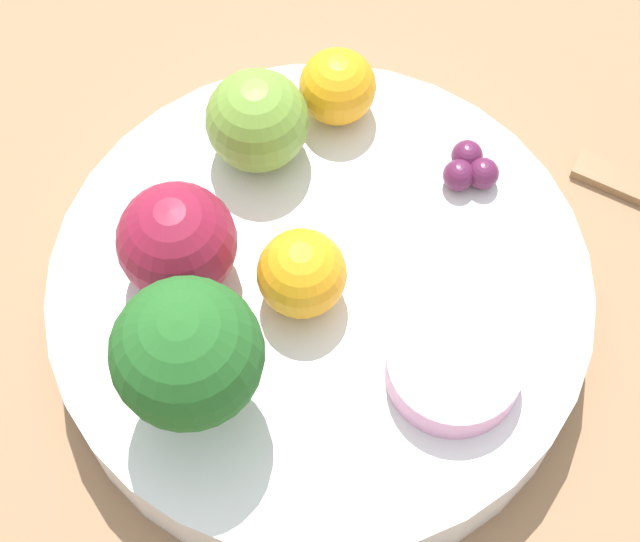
{
  "coord_description": "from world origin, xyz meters",
  "views": [
    {
      "loc": [
        -0.23,
        -0.02,
        0.5
      ],
      "look_at": [
        0.0,
        0.0,
        0.07
      ],
      "focal_mm": 60.0,
      "sensor_mm": 36.0,
      "label": 1
    }
  ],
  "objects_px": {
    "bowl": "(320,301)",
    "spoon": "(636,188)",
    "small_cup": "(454,368)",
    "orange_back": "(347,87)",
    "apple_green": "(176,245)",
    "grape_cluster": "(470,168)",
    "orange_front": "(302,274)",
    "broccoli": "(187,355)",
    "apple_red": "(257,121)"
  },
  "relations": [
    {
      "from": "broccoli",
      "to": "orange_back",
      "type": "xyz_separation_m",
      "value": [
        0.16,
        -0.05,
        -0.03
      ]
    },
    {
      "from": "orange_back",
      "to": "spoon",
      "type": "height_order",
      "value": "orange_back"
    },
    {
      "from": "apple_red",
      "to": "spoon",
      "type": "relative_size",
      "value": 0.73
    },
    {
      "from": "grape_cluster",
      "to": "bowl",
      "type": "bearing_deg",
      "value": 133.47
    },
    {
      "from": "broccoli",
      "to": "small_cup",
      "type": "xyz_separation_m",
      "value": [
        0.02,
        -0.11,
        -0.04
      ]
    },
    {
      "from": "apple_red",
      "to": "broccoli",
      "type": "bearing_deg",
      "value": 175.05
    },
    {
      "from": "bowl",
      "to": "apple_green",
      "type": "xyz_separation_m",
      "value": [
        -0.0,
        0.06,
        0.05
      ]
    },
    {
      "from": "apple_red",
      "to": "orange_back",
      "type": "bearing_deg",
      "value": -55.54
    },
    {
      "from": "bowl",
      "to": "broccoli",
      "type": "height_order",
      "value": "broccoli"
    },
    {
      "from": "apple_green",
      "to": "spoon",
      "type": "height_order",
      "value": "apple_green"
    },
    {
      "from": "apple_red",
      "to": "spoon",
      "type": "height_order",
      "value": "apple_red"
    },
    {
      "from": "apple_red",
      "to": "grape_cluster",
      "type": "distance_m",
      "value": 0.1
    },
    {
      "from": "orange_front",
      "to": "small_cup",
      "type": "distance_m",
      "value": 0.08
    },
    {
      "from": "small_cup",
      "to": "orange_back",
      "type": "bearing_deg",
      "value": 22.51
    },
    {
      "from": "orange_back",
      "to": "bowl",
      "type": "bearing_deg",
      "value": 177.4
    },
    {
      "from": "grape_cluster",
      "to": "small_cup",
      "type": "height_order",
      "value": "small_cup"
    },
    {
      "from": "small_cup",
      "to": "grape_cluster",
      "type": "bearing_deg",
      "value": -2.5
    },
    {
      "from": "bowl",
      "to": "orange_back",
      "type": "xyz_separation_m",
      "value": [
        0.1,
        -0.0,
        0.04
      ]
    },
    {
      "from": "apple_red",
      "to": "small_cup",
      "type": "xyz_separation_m",
      "value": [
        -0.11,
        -0.1,
        -0.02
      ]
    },
    {
      "from": "apple_green",
      "to": "spoon",
      "type": "relative_size",
      "value": 0.79
    },
    {
      "from": "apple_red",
      "to": "spoon",
      "type": "xyz_separation_m",
      "value": [
        0.02,
        -0.2,
        -0.06
      ]
    },
    {
      "from": "grape_cluster",
      "to": "spoon",
      "type": "distance_m",
      "value": 0.11
    },
    {
      "from": "bowl",
      "to": "apple_green",
      "type": "height_order",
      "value": "apple_green"
    },
    {
      "from": "apple_red",
      "to": "spoon",
      "type": "distance_m",
      "value": 0.21
    },
    {
      "from": "bowl",
      "to": "spoon",
      "type": "relative_size",
      "value": 3.71
    },
    {
      "from": "orange_back",
      "to": "spoon",
      "type": "distance_m",
      "value": 0.17
    },
    {
      "from": "apple_green",
      "to": "orange_front",
      "type": "relative_size",
      "value": 1.33
    },
    {
      "from": "spoon",
      "to": "bowl",
      "type": "bearing_deg",
      "value": 119.31
    },
    {
      "from": "orange_front",
      "to": "broccoli",
      "type": "bearing_deg",
      "value": 143.83
    },
    {
      "from": "grape_cluster",
      "to": "apple_green",
      "type": "bearing_deg",
      "value": 116.53
    },
    {
      "from": "apple_red",
      "to": "apple_green",
      "type": "distance_m",
      "value": 0.08
    },
    {
      "from": "apple_red",
      "to": "orange_front",
      "type": "height_order",
      "value": "apple_red"
    },
    {
      "from": "orange_front",
      "to": "orange_back",
      "type": "relative_size",
      "value": 1.06
    },
    {
      "from": "broccoli",
      "to": "orange_back",
      "type": "distance_m",
      "value": 0.17
    },
    {
      "from": "apple_green",
      "to": "orange_front",
      "type": "height_order",
      "value": "apple_green"
    },
    {
      "from": "bowl",
      "to": "orange_front",
      "type": "bearing_deg",
      "value": 134.58
    },
    {
      "from": "apple_red",
      "to": "grape_cluster",
      "type": "relative_size",
      "value": 1.84
    },
    {
      "from": "apple_red",
      "to": "spoon",
      "type": "bearing_deg",
      "value": -84.25
    },
    {
      "from": "broccoli",
      "to": "orange_front",
      "type": "relative_size",
      "value": 1.98
    },
    {
      "from": "bowl",
      "to": "apple_red",
      "type": "height_order",
      "value": "apple_red"
    },
    {
      "from": "orange_front",
      "to": "grape_cluster",
      "type": "height_order",
      "value": "orange_front"
    },
    {
      "from": "apple_green",
      "to": "grape_cluster",
      "type": "relative_size",
      "value": 2.0
    },
    {
      "from": "broccoli",
      "to": "grape_cluster",
      "type": "xyz_separation_m",
      "value": [
        0.13,
        -0.11,
        -0.04
      ]
    },
    {
      "from": "apple_green",
      "to": "grape_cluster",
      "type": "distance_m",
      "value": 0.15
    },
    {
      "from": "orange_front",
      "to": "apple_red",
      "type": "bearing_deg",
      "value": 20.32
    },
    {
      "from": "orange_front",
      "to": "spoon",
      "type": "height_order",
      "value": "orange_front"
    },
    {
      "from": "apple_red",
      "to": "orange_back",
      "type": "height_order",
      "value": "apple_red"
    },
    {
      "from": "bowl",
      "to": "apple_red",
      "type": "distance_m",
      "value": 0.09
    },
    {
      "from": "apple_red",
      "to": "apple_green",
      "type": "height_order",
      "value": "apple_green"
    },
    {
      "from": "orange_back",
      "to": "grape_cluster",
      "type": "xyz_separation_m",
      "value": [
        -0.03,
        -0.06,
        -0.01
      ]
    }
  ]
}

